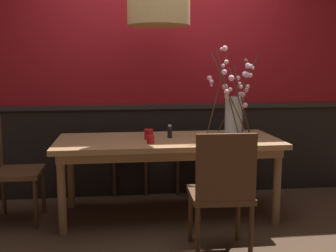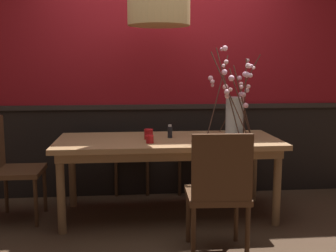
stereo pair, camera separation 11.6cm
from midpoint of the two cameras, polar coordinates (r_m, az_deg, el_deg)
name	(u,v)px [view 2 (the right image)]	position (r m, az deg, el deg)	size (l,w,h in m)	color
ground_plane	(168,215)	(3.93, 0.86, -12.50)	(24.00, 24.00, 0.00)	#422D1E
back_wall	(162,70)	(4.38, -0.13, 8.01)	(4.92, 0.14, 2.76)	black
dining_table	(168,147)	(3.75, 0.88, -3.04)	(2.05, 0.86, 0.74)	#997047
chair_far_side_left	(132,145)	(4.60, -4.42, -2.71)	(0.41, 0.42, 0.93)	#4C301C
chair_near_side_right	(219,188)	(3.00, 8.32, -8.75)	(0.47, 0.44, 0.95)	#4C301C
chair_far_side_right	(191,146)	(4.63, 4.02, -2.84)	(0.44, 0.42, 0.89)	#4C301C
chair_head_west_end	(10,164)	(3.92, -20.76, -5.00)	(0.43, 0.44, 0.95)	#4C301C
vase_with_blossoms	(234,112)	(3.87, 10.26, 1.97)	(0.52, 0.57, 0.85)	silver
candle_holder_nearer_center	(149,134)	(3.70, -1.88, -1.16)	(0.08, 0.08, 0.10)	red
candle_holder_nearer_edge	(150,139)	(3.51, -1.66, -1.86)	(0.07, 0.07, 0.07)	red
condiment_bottle	(170,132)	(3.78, 1.15, -0.80)	(0.04, 0.04, 0.12)	black
pendant_lamp	(159,13)	(3.74, -0.39, 15.69)	(0.56, 0.56, 0.99)	tan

